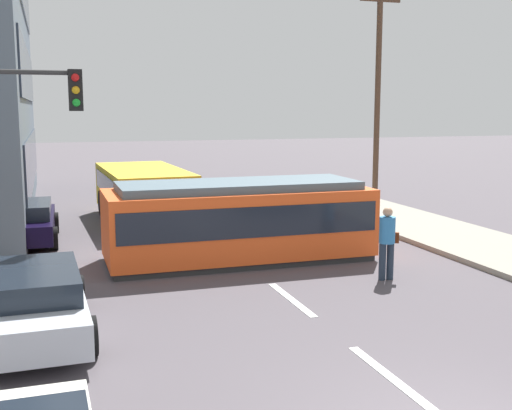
{
  "coord_description": "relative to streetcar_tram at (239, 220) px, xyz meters",
  "views": [
    {
      "loc": [
        -4.57,
        -5.79,
        3.87
      ],
      "look_at": [
        0.02,
        8.41,
        1.6
      ],
      "focal_mm": 44.93,
      "sensor_mm": 36.0,
      "label": 1
    }
  ],
  "objects": [
    {
      "name": "utility_pole_mid",
      "position": [
        8.69,
        8.87,
        3.56
      ],
      "size": [
        1.8,
        0.24,
        8.85
      ],
      "color": "brown",
      "rests_on": "ground"
    },
    {
      "name": "city_bus",
      "position": [
        -1.53,
        6.32,
        0.01
      ],
      "size": [
        2.73,
        6.04,
        1.83
      ],
      "color": "gold",
      "rests_on": "ground"
    },
    {
      "name": "lane_stripe_4",
      "position": [
        0.04,
        12.0,
        -1.05
      ],
      "size": [
        0.16,
        2.4,
        0.01
      ],
      "primitive_type": "cube",
      "color": "silver",
      "rests_on": "ground"
    },
    {
      "name": "lane_stripe_2",
      "position": [
        0.04,
        -3.65,
        -1.05
      ],
      "size": [
        0.16,
        2.4,
        0.01
      ],
      "primitive_type": "cube",
      "color": "silver",
      "rests_on": "ground"
    },
    {
      "name": "lane_stripe_3",
      "position": [
        0.04,
        6.0,
        -1.05
      ],
      "size": [
        0.16,
        2.4,
        0.01
      ],
      "primitive_type": "cube",
      "color": "silver",
      "rests_on": "ground"
    },
    {
      "name": "pedestrian_crossing",
      "position": [
        2.65,
        -2.87,
        -0.11
      ],
      "size": [
        0.51,
        0.36,
        1.67
      ],
      "color": "#232F3F",
      "rests_on": "ground"
    },
    {
      "name": "parked_sedan_mid",
      "position": [
        -4.97,
        -4.23,
        -0.43
      ],
      "size": [
        2.08,
        4.41,
        1.19
      ],
      "color": "silver",
      "rests_on": "ground"
    },
    {
      "name": "ground_plane",
      "position": [
        0.04,
        0.35,
        -1.05
      ],
      "size": [
        120.0,
        120.0,
        0.0
      ],
      "primitive_type": "plane",
      "color": "#514A50"
    },
    {
      "name": "lane_stripe_1",
      "position": [
        0.04,
        -7.65,
        -1.05
      ],
      "size": [
        0.16,
        2.4,
        0.01
      ],
      "primitive_type": "cube",
      "color": "silver",
      "rests_on": "ground"
    },
    {
      "name": "parked_sedan_far",
      "position": [
        -5.42,
        3.96,
        -0.43
      ],
      "size": [
        2.16,
        4.28,
        1.19
      ],
      "color": "black",
      "rests_on": "ground"
    },
    {
      "name": "traffic_light_mast",
      "position": [
        -5.26,
        -1.68,
        2.29
      ],
      "size": [
        2.51,
        0.33,
        4.78
      ],
      "color": "#333333",
      "rests_on": "ground"
    },
    {
      "name": "streetcar_tram",
      "position": [
        0.0,
        0.0,
        0.0
      ],
      "size": [
        6.69,
        2.54,
        2.03
      ],
      "color": "#F85721",
      "rests_on": "ground"
    }
  ]
}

